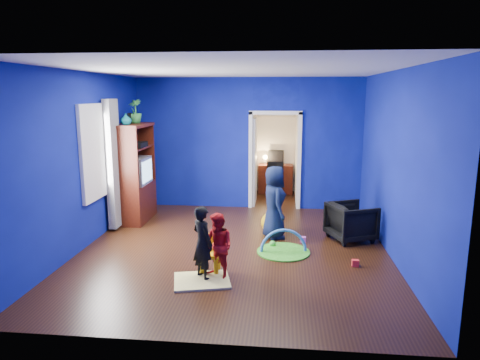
# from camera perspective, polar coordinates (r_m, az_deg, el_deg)

# --- Properties ---
(floor) EXTENTS (5.00, 5.50, 0.01)m
(floor) POSITION_cam_1_polar(r_m,az_deg,el_deg) (7.19, -0.79, -9.24)
(floor) COLOR black
(floor) RESTS_ON ground
(ceiling) EXTENTS (5.00, 5.50, 0.01)m
(ceiling) POSITION_cam_1_polar(r_m,az_deg,el_deg) (6.74, -0.86, 14.52)
(ceiling) COLOR white
(ceiling) RESTS_ON wall_back
(wall_back) EXTENTS (5.00, 0.02, 2.90)m
(wall_back) POSITION_cam_1_polar(r_m,az_deg,el_deg) (9.53, 1.07, 4.83)
(wall_back) COLOR navy
(wall_back) RESTS_ON floor
(wall_front) EXTENTS (5.00, 0.02, 2.90)m
(wall_front) POSITION_cam_1_polar(r_m,az_deg,el_deg) (4.15, -5.16, -3.68)
(wall_front) COLOR navy
(wall_front) RESTS_ON floor
(wall_left) EXTENTS (0.02, 5.50, 2.90)m
(wall_left) POSITION_cam_1_polar(r_m,az_deg,el_deg) (7.52, -20.12, 2.42)
(wall_left) COLOR navy
(wall_left) RESTS_ON floor
(wall_right) EXTENTS (0.02, 5.50, 2.90)m
(wall_right) POSITION_cam_1_polar(r_m,az_deg,el_deg) (6.99, 20.00, 1.80)
(wall_right) COLOR navy
(wall_right) RESTS_ON floor
(alcove) EXTENTS (1.00, 1.75, 2.50)m
(alcove) POSITION_cam_1_polar(r_m,az_deg,el_deg) (10.39, 4.77, 4.22)
(alcove) COLOR silver
(alcove) RESTS_ON floor
(armchair) EXTENTS (0.95, 0.93, 0.66)m
(armchair) POSITION_cam_1_polar(r_m,az_deg,el_deg) (7.80, 14.62, -5.39)
(armchair) COLOR black
(armchair) RESTS_ON floor
(child_black) EXTENTS (0.45, 0.45, 1.04)m
(child_black) POSITION_cam_1_polar(r_m,az_deg,el_deg) (5.95, -5.01, -8.36)
(child_black) COLOR black
(child_black) RESTS_ON floor
(child_navy) EXTENTS (0.57, 0.72, 1.30)m
(child_navy) POSITION_cam_1_polar(r_m,az_deg,el_deg) (7.61, 4.58, -2.98)
(child_navy) COLOR #0F1437
(child_navy) RESTS_ON floor
(toddler_red) EXTENTS (0.57, 0.55, 0.93)m
(toddler_red) POSITION_cam_1_polar(r_m,az_deg,el_deg) (5.96, -2.91, -8.87)
(toddler_red) COLOR #AF1F12
(toddler_red) RESTS_ON floor
(vase) EXTENTS (0.21, 0.21, 0.22)m
(vase) POSITION_cam_1_polar(r_m,az_deg,el_deg) (8.46, -14.98, 7.85)
(vase) COLOR #0C6367
(vase) RESTS_ON tv_armoire
(potted_plant) EXTENTS (0.33, 0.33, 0.48)m
(potted_plant) POSITION_cam_1_polar(r_m,az_deg,el_deg) (8.95, -13.84, 8.90)
(potted_plant) COLOR #328A37
(potted_plant) RESTS_ON tv_armoire
(tv_armoire) EXTENTS (0.58, 1.14, 1.96)m
(tv_armoire) POSITION_cam_1_polar(r_m,az_deg,el_deg) (8.87, -13.94, 0.95)
(tv_armoire) COLOR #3D180A
(tv_armoire) RESTS_ON floor
(crt_tv) EXTENTS (0.46, 0.70, 0.54)m
(crt_tv) POSITION_cam_1_polar(r_m,az_deg,el_deg) (8.85, -13.71, 1.20)
(crt_tv) COLOR silver
(crt_tv) RESTS_ON tv_armoire
(yellow_blanket) EXTENTS (0.87, 0.76, 0.03)m
(yellow_blanket) POSITION_cam_1_polar(r_m,az_deg,el_deg) (6.05, -5.11, -13.20)
(yellow_blanket) COLOR #F2E07A
(yellow_blanket) RESTS_ON floor
(hopper_ball) EXTENTS (0.39, 0.39, 0.39)m
(hopper_ball) POSITION_cam_1_polar(r_m,az_deg,el_deg) (7.97, 4.21, -5.71)
(hopper_ball) COLOR yellow
(hopper_ball) RESTS_ON floor
(kid_chair) EXTENTS (0.29, 0.29, 0.50)m
(kid_chair) POSITION_cam_1_polar(r_m,az_deg,el_deg) (6.25, -3.99, -10.04)
(kid_chair) COLOR yellow
(kid_chair) RESTS_ON floor
(play_mat) EXTENTS (0.86, 0.86, 0.02)m
(play_mat) POSITION_cam_1_polar(r_m,az_deg,el_deg) (7.09, 5.79, -9.50)
(play_mat) COLOR #369020
(play_mat) RESTS_ON floor
(toy_arch) EXTENTS (0.77, 0.16, 0.77)m
(toy_arch) POSITION_cam_1_polar(r_m,az_deg,el_deg) (7.09, 5.79, -9.43)
(toy_arch) COLOR #3F8CD8
(toy_arch) RESTS_ON floor
(window_left) EXTENTS (0.03, 0.95, 1.55)m
(window_left) POSITION_cam_1_polar(r_m,az_deg,el_deg) (7.81, -18.97, 3.54)
(window_left) COLOR white
(window_left) RESTS_ON wall_left
(curtain) EXTENTS (0.14, 0.42, 2.40)m
(curtain) POSITION_cam_1_polar(r_m,az_deg,el_deg) (8.31, -16.55, 2.02)
(curtain) COLOR slate
(curtain) RESTS_ON floor
(doorway) EXTENTS (1.16, 0.10, 2.10)m
(doorway) POSITION_cam_1_polar(r_m,az_deg,el_deg) (9.55, 4.65, 2.39)
(doorway) COLOR white
(doorway) RESTS_ON floor
(study_desk) EXTENTS (0.88, 0.44, 0.75)m
(study_desk) POSITION_cam_1_polar(r_m,az_deg,el_deg) (11.16, 4.76, 0.16)
(study_desk) COLOR #3D140A
(study_desk) RESTS_ON floor
(desk_monitor) EXTENTS (0.40, 0.05, 0.32)m
(desk_monitor) POSITION_cam_1_polar(r_m,az_deg,el_deg) (11.18, 4.82, 3.17)
(desk_monitor) COLOR black
(desk_monitor) RESTS_ON study_desk
(desk_lamp) EXTENTS (0.14, 0.14, 0.14)m
(desk_lamp) POSITION_cam_1_polar(r_m,az_deg,el_deg) (11.13, 3.37, 3.05)
(desk_lamp) COLOR #FFD88C
(desk_lamp) RESTS_ON study_desk
(folding_chair) EXTENTS (0.40, 0.40, 0.92)m
(folding_chair) POSITION_cam_1_polar(r_m,az_deg,el_deg) (10.20, 4.67, -0.41)
(folding_chair) COLOR black
(folding_chair) RESTS_ON floor
(book_shelf) EXTENTS (0.88, 0.24, 0.04)m
(book_shelf) POSITION_cam_1_polar(r_m,az_deg,el_deg) (11.07, 4.91, 8.65)
(book_shelf) COLOR white
(book_shelf) RESTS_ON study_desk
(toy_0) EXTENTS (0.10, 0.08, 0.10)m
(toy_0) POSITION_cam_1_polar(r_m,az_deg,el_deg) (6.73, 15.12, -10.64)
(toy_0) COLOR #FB2A29
(toy_0) RESTS_ON floor
(toy_1) EXTENTS (0.11, 0.11, 0.11)m
(toy_1) POSITION_cam_1_polar(r_m,az_deg,el_deg) (7.85, 12.93, -7.31)
(toy_1) COLOR #29A5E8
(toy_1) RESTS_ON floor
(toy_2) EXTENTS (0.11, 0.11, 0.11)m
(toy_2) POSITION_cam_1_polar(r_m,az_deg,el_deg) (7.31, 4.36, -8.45)
(toy_2) COLOR green
(toy_2) RESTS_ON floor
(toy_3) EXTENTS (0.10, 0.08, 0.10)m
(toy_3) POSITION_cam_1_polar(r_m,az_deg,el_deg) (7.58, 8.38, -7.86)
(toy_3) COLOR #DE53BD
(toy_3) RESTS_ON floor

